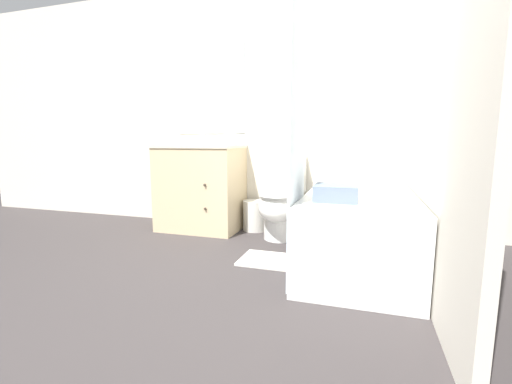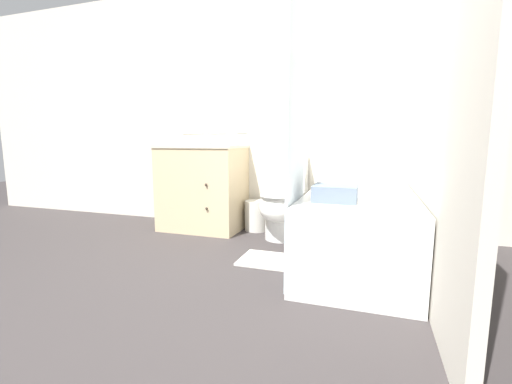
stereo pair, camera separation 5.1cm
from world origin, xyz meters
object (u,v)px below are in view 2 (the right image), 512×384
Objects in this scene: tissue_box at (229,140)px; bath_towel_folded at (335,193)px; wastebasket at (256,216)px; bath_mat at (270,260)px; bathtub at (359,227)px; toilet at (282,202)px; sink_faucet at (209,141)px; hand_towel_folded at (174,142)px; vanity_cabinet at (203,187)px; soap_dispenser at (234,137)px.

bath_towel_folded is at bearing -42.09° from tissue_box.
bath_mat is at bearing -65.00° from wastebasket.
bathtub reaches higher than bath_mat.
toilet is 0.86m from tissue_box.
hand_towel_folded is at bearing -127.66° from sink_faucet.
bath_mat is (0.39, -0.84, -0.14)m from wastebasket.
vanity_cabinet reaches higher than bath_mat.
hand_towel_folded is (-0.24, -0.14, 0.45)m from vanity_cabinet.
toilet is 1.23m from hand_towel_folded.
vanity_cabinet is 0.61m from soap_dispenser.
toilet is 1.72× the size of bath_mat.
vanity_cabinet is at bearing -156.88° from tissue_box.
vanity_cabinet is 0.49m from sink_faucet.
bath_mat is (0.60, -0.75, -0.94)m from soap_dispenser.
vanity_cabinet is at bearing 161.55° from bathtub.
sink_faucet is at bearing 156.10° from bathtub.
vanity_cabinet is at bearing 142.06° from bath_mat.
soap_dispenser is 0.67× the size of bath_towel_folded.
tissue_box is 0.47× the size of hand_towel_folded.
vanity_cabinet is 0.55m from tissue_box.
sink_faucet is 0.26m from tissue_box.
wastebasket is at bearing 11.44° from vanity_cabinet.
bathtub is 8.93× the size of soap_dispenser.
hand_towel_folded reaches higher than vanity_cabinet.
bath_towel_folded is 0.78m from bath_mat.
bath_mat is (-0.49, 0.22, -0.57)m from bath_towel_folded.
wastebasket is 1.44m from bath_towel_folded.
vanity_cabinet is at bearing 146.40° from bath_towel_folded.
vanity_cabinet reaches higher than toilet.
hand_towel_folded is 1.02× the size of bath_towel_folded.
soap_dispenser reaches higher than sink_faucet.
toilet is at bearing 2.65° from hand_towel_folded.
bath_mat is (0.94, -0.73, -0.43)m from vanity_cabinet.
toilet is at bearing 123.07° from bath_towel_folded.
vanity_cabinet is 1.71m from bath_towel_folded.
soap_dispenser is 0.60m from hand_towel_folded.
soap_dispenser is at bearing 138.28° from bath_towel_folded.
tissue_box is 0.12m from soap_dispenser.
vanity_cabinet is 0.53m from hand_towel_folded.
bath_mat is (1.17, -0.59, -0.89)m from hand_towel_folded.
wastebasket is at bearing 148.22° from bathtub.
wastebasket is 0.94m from bath_mat.
wastebasket is 0.83m from soap_dispenser.
bathtub is 1.50m from soap_dispenser.
soap_dispenser reaches higher than tissue_box.
tissue_box is 1.61m from bath_towel_folded.
toilet is 0.42m from wastebasket.
vanity_cabinet is at bearing 29.89° from hand_towel_folded.
vanity_cabinet is at bearing -90.00° from sink_faucet.
tissue_box is (-0.61, 0.19, 0.57)m from toilet.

